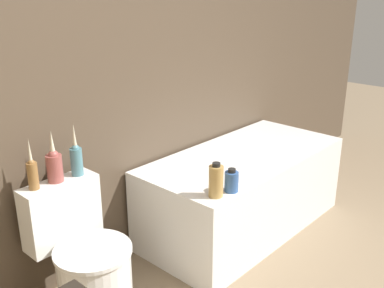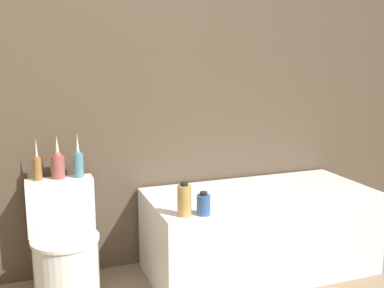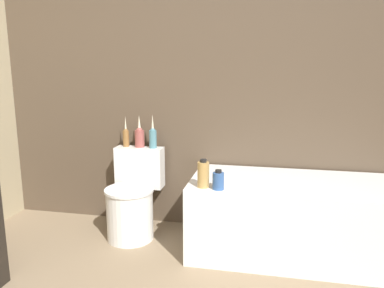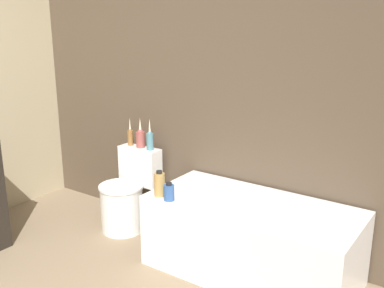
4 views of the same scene
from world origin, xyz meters
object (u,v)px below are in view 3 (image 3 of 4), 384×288
Objects in this scene: toilet at (133,201)px; vase_gold at (126,136)px; bathtub at (294,217)px; shampoo_bottle_tall at (203,174)px; shampoo_bottle_short at (218,181)px; vase_bronze at (153,137)px; vase_silver at (140,136)px.

vase_gold is at bearing 120.21° from toilet.
shampoo_bottle_tall is (-0.62, -0.26, 0.36)m from bathtub.
toilet reaches higher than bathtub.
bathtub is 0.67m from shampoo_bottle_short.
vase_bronze is (0.24, -0.01, 0.01)m from vase_gold.
vase_bronze reaches higher than vase_silver.
toilet is 0.86m from shampoo_bottle_short.
vase_bronze is at bearing 167.64° from bathtub.
bathtub is 1.47m from vase_gold.
toilet is at bearing 153.39° from shampoo_bottle_tall.
bathtub is 0.76m from shampoo_bottle_tall.
vase_gold is (-0.12, 0.20, 0.48)m from toilet.
shampoo_bottle_short is at bearing -12.92° from shampoo_bottle_tall.
vase_silver reaches higher than toilet.
bathtub is 7.67× the size of shampoo_bottle_tall.
bathtub is at bearing -2.50° from toilet.
vase_gold reaches higher than shampoo_bottle_short.
bathtub is 2.15× the size of toilet.
vase_gold is (-1.36, 0.26, 0.49)m from bathtub.
bathtub is 1.24m from toilet.
shampoo_bottle_short is at bearing -151.04° from bathtub.
toilet is at bearing 155.19° from shampoo_bottle_short.
vase_silver is 1.38× the size of shampoo_bottle_tall.
vase_gold is at bearing 177.29° from vase_bronze.
vase_gold is 1.33× the size of shampoo_bottle_tall.
shampoo_bottle_short is (0.85, -0.54, -0.16)m from vase_gold.
vase_silver is 0.12m from vase_bronze.
toilet is at bearing -59.79° from vase_gold.
vase_silver is 0.92m from shampoo_bottle_short.
vase_silver reaches higher than shampoo_bottle_short.
shampoo_bottle_short is at bearing -36.61° from vase_silver.
toilet is 0.53m from vase_silver.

